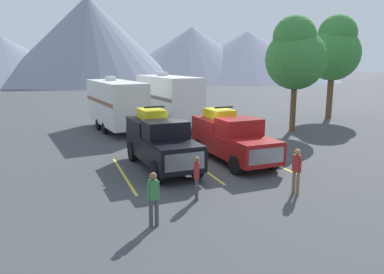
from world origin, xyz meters
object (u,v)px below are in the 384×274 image
object	(u,v)px
pickup_truck_b	(231,137)
person_c	(197,175)
camper_trailer_a	(116,103)
pickup_truck_a	(160,141)
person_a	(153,196)
person_b	(297,168)
camper_trailer_b	(168,98)

from	to	relation	value
pickup_truck_b	person_c	size ratio (longest dim) A/B	3.59
camper_trailer_a	pickup_truck_a	bearing A→B (deg)	-87.67
person_a	person_c	xyz separation A→B (m)	(1.93, 1.54, -0.05)
camper_trailer_a	person_b	size ratio (longest dim) A/B	4.96
camper_trailer_b	person_a	world-z (taller)	camper_trailer_b
person_a	person_c	size ratio (longest dim) A/B	1.05
person_a	pickup_truck_a	bearing A→B (deg)	72.71
person_a	pickup_truck_b	bearing A→B (deg)	47.56
pickup_truck_b	person_c	xyz separation A→B (m)	(-3.44, -4.33, -0.27)
pickup_truck_a	person_c	xyz separation A→B (m)	(0.09, -4.35, -0.35)
camper_trailer_a	person_b	xyz separation A→B (m)	(4.09, -14.92, -0.97)
camper_trailer_a	camper_trailer_b	xyz separation A→B (m)	(3.79, 0.21, 0.14)
pickup_truck_a	camper_trailer_b	xyz separation A→B (m)	(3.39, 10.09, 0.84)
pickup_truck_b	camper_trailer_b	world-z (taller)	camper_trailer_b
pickup_truck_b	person_a	bearing A→B (deg)	-132.44
pickup_truck_b	camper_trailer_a	distance (m)	10.68
pickup_truck_a	camper_trailer_b	bearing A→B (deg)	71.42
pickup_truck_a	person_c	world-z (taller)	pickup_truck_a
person_c	pickup_truck_b	bearing A→B (deg)	51.52
person_a	person_b	xyz separation A→B (m)	(5.53, 0.85, 0.03)
camper_trailer_a	camper_trailer_b	world-z (taller)	camper_trailer_b
pickup_truck_a	pickup_truck_b	world-z (taller)	pickup_truck_a
person_a	person_c	bearing A→B (deg)	38.67
camper_trailer_a	person_b	bearing A→B (deg)	-74.66
person_a	camper_trailer_b	bearing A→B (deg)	71.90
camper_trailer_b	person_c	world-z (taller)	camper_trailer_b
camper_trailer_b	person_a	xyz separation A→B (m)	(-5.23, -15.98, -1.14)
pickup_truck_b	camper_trailer_a	world-z (taller)	camper_trailer_a
pickup_truck_a	camper_trailer_a	world-z (taller)	camper_trailer_a
person_b	person_c	bearing A→B (deg)	169.13
pickup_truck_b	camper_trailer_a	size ratio (longest dim) A/B	0.67
camper_trailer_a	person_c	xyz separation A→B (m)	(0.49, -14.22, -1.05)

